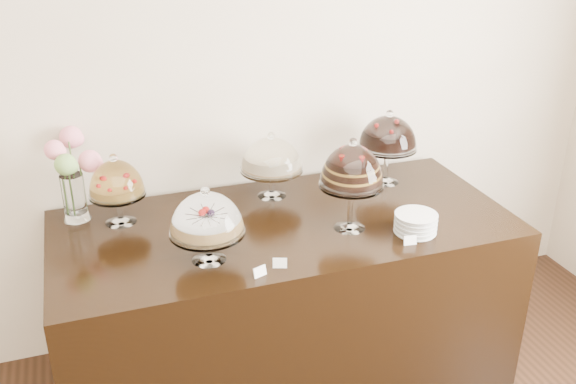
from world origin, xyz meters
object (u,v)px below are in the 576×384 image
object	(u,v)px
cake_stand_dark_choco	(388,135)
cake_stand_fruit_tart	(116,182)
cake_stand_cheesecake	(271,157)
plate_stack	(416,223)
cake_stand_sugar_sponge	(207,217)
cake_stand_choco_layer	(352,169)
flower_vase	(73,170)
display_counter	(285,299)

from	to	relation	value
cake_stand_dark_choco	cake_stand_fruit_tart	xyz separation A→B (m)	(-1.42, -0.02, -0.06)
cake_stand_cheesecake	cake_stand_dark_choco	bearing A→B (deg)	-2.75
cake_stand_cheesecake	cake_stand_dark_choco	xyz separation A→B (m)	(0.64, -0.03, 0.06)
cake_stand_dark_choco	plate_stack	xyz separation A→B (m)	(-0.13, -0.57, -0.22)
cake_stand_fruit_tart	plate_stack	xyz separation A→B (m)	(1.29, -0.55, -0.16)
cake_stand_sugar_sponge	cake_stand_choco_layer	world-z (taller)	cake_stand_choco_layer
cake_stand_fruit_tart	cake_stand_cheesecake	bearing A→B (deg)	3.68
cake_stand_choco_layer	cake_stand_cheesecake	world-z (taller)	cake_stand_choco_layer
cake_stand_dark_choco	flower_vase	world-z (taller)	flower_vase
cake_stand_sugar_sponge	cake_stand_fruit_tart	distance (m)	0.58
cake_stand_choco_layer	cake_stand_dark_choco	size ratio (longest dim) A/B	1.10
cake_stand_dark_choco	plate_stack	size ratio (longest dim) A/B	2.13
cake_stand_choco_layer	cake_stand_sugar_sponge	bearing A→B (deg)	-174.10
cake_stand_sugar_sponge	cake_stand_choco_layer	distance (m)	0.70
cake_stand_choco_layer	flower_vase	distance (m)	1.31
flower_vase	cake_stand_dark_choco	bearing A→B (deg)	-3.25
cake_stand_sugar_sponge	cake_stand_fruit_tart	bearing A→B (deg)	124.11
display_counter	plate_stack	distance (m)	0.79
flower_vase	cake_stand_choco_layer	bearing A→B (deg)	-23.40
cake_stand_dark_choco	plate_stack	bearing A→B (deg)	-102.97
display_counter	plate_stack	size ratio (longest dim) A/B	11.43
display_counter	cake_stand_dark_choco	size ratio (longest dim) A/B	5.36
cake_stand_sugar_sponge	cake_stand_choco_layer	bearing A→B (deg)	5.90
cake_stand_sugar_sponge	flower_vase	bearing A→B (deg)	130.80
cake_stand_fruit_tart	cake_stand_dark_choco	bearing A→B (deg)	0.78
display_counter	cake_stand_cheesecake	distance (m)	0.73
cake_stand_sugar_sponge	cake_stand_fruit_tart	size ratio (longest dim) A/B	0.98
cake_stand_fruit_tart	flower_vase	world-z (taller)	flower_vase
display_counter	cake_stand_choco_layer	distance (m)	0.81
cake_stand_sugar_sponge	cake_stand_cheesecake	world-z (taller)	cake_stand_cheesecake
cake_stand_sugar_sponge	cake_stand_dark_choco	xyz separation A→B (m)	(1.10, 0.50, 0.06)
cake_stand_dark_choco	cake_stand_cheesecake	bearing A→B (deg)	177.25
cake_stand_choco_layer	plate_stack	bearing A→B (deg)	-27.42
display_counter	cake_stand_sugar_sponge	distance (m)	0.81
display_counter	cake_stand_sugar_sponge	world-z (taller)	cake_stand_sugar_sponge
cake_stand_sugar_sponge	plate_stack	xyz separation A→B (m)	(0.96, -0.07, -0.16)
cake_stand_choco_layer	cake_stand_fruit_tart	distance (m)	1.10
cake_stand_cheesecake	cake_stand_fruit_tart	xyz separation A→B (m)	(-0.78, -0.05, -0.00)
cake_stand_dark_choco	cake_stand_fruit_tart	size ratio (longest dim) A/B	1.16
cake_stand_sugar_sponge	cake_stand_fruit_tart	world-z (taller)	cake_stand_fruit_tart
cake_stand_fruit_tart	flower_vase	distance (m)	0.22
flower_vase	plate_stack	xyz separation A→B (m)	(1.47, -0.66, -0.20)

